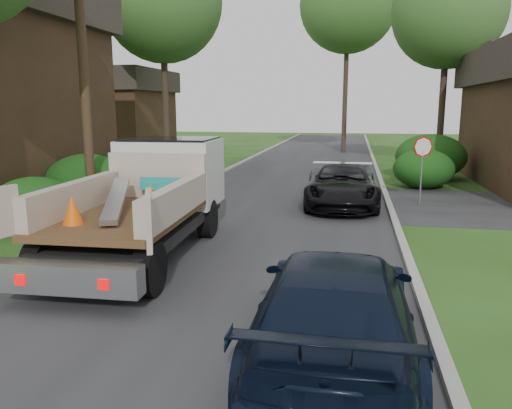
{
  "coord_description": "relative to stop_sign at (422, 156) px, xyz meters",
  "views": [
    {
      "loc": [
        2.77,
        -9.58,
        3.49
      ],
      "look_at": [
        0.53,
        1.9,
        1.2
      ],
      "focal_mm": 35.0,
      "sensor_mm": 36.0,
      "label": 1
    }
  ],
  "objects": [
    {
      "name": "tree_right_far",
      "position": [
        2.3,
        11.0,
        6.7
      ],
      "size": [
        6.0,
        6.0,
        11.5
      ],
      "color": "#2D2119",
      "rests_on": "ground"
    },
    {
      "name": "hedge_right_a",
      "position": [
        0.6,
        4.0,
        -0.93
      ],
      "size": [
        2.6,
        2.6,
        1.7
      ],
      "primitive_type": "ellipsoid",
      "color": "#143C0E",
      "rests_on": "ground"
    },
    {
      "name": "hedge_left_b",
      "position": [
        -11.7,
        -2.5,
        -0.84
      ],
      "size": [
        2.86,
        2.86,
        1.87
      ],
      "primitive_type": "ellipsoid",
      "color": "#143C0E",
      "rests_on": "ground"
    },
    {
      "name": "curb_left",
      "position": [
        -9.3,
        1.0,
        -1.72
      ],
      "size": [
        0.2,
        90.0,
        0.12
      ],
      "primitive_type": "cube",
      "color": "#9E9E99",
      "rests_on": "ground"
    },
    {
      "name": "tree_left_far",
      "position": [
        -12.7,
        8.0,
        7.2
      ],
      "size": [
        6.4,
        6.4,
        12.2
      ],
      "color": "#2D2119",
      "rests_on": "ground"
    },
    {
      "name": "hedge_left_a",
      "position": [
        -11.4,
        -6.0,
        -1.01
      ],
      "size": [
        2.34,
        2.34,
        1.53
      ],
      "primitive_type": "ellipsoid",
      "color": "#143C0E",
      "rests_on": "ground"
    },
    {
      "name": "black_pickup",
      "position": [
        -2.8,
        -0.73,
        -1.03
      ],
      "size": [
        2.64,
        5.42,
        1.48
      ],
      "primitive_type": "imported",
      "rotation": [
        0.0,
        0.0,
        0.03
      ],
      "color": "black",
      "rests_on": "ground"
    },
    {
      "name": "flatbed_truck",
      "position": [
        -7.29,
        -6.9,
        -0.33
      ],
      "size": [
        3.3,
        7.13,
        2.66
      ],
      "rotation": [
        0.0,
        0.0,
        0.04
      ],
      "color": "black",
      "rests_on": "ground"
    },
    {
      "name": "tree_center_far",
      "position": [
        -3.2,
        21.0,
        9.2
      ],
      "size": [
        7.2,
        7.2,
        14.6
      ],
      "color": "#2D2119",
      "rests_on": "ground"
    },
    {
      "name": "hedge_left_c",
      "position": [
        -12.0,
        1.0,
        -0.93
      ],
      "size": [
        2.6,
        2.6,
        1.7
      ],
      "primitive_type": "ellipsoid",
      "color": "#143C0E",
      "rests_on": "ground"
    },
    {
      "name": "house_left_far",
      "position": [
        -18.7,
        13.0,
        1.27
      ],
      "size": [
        7.56,
        7.56,
        6.0
      ],
      "color": "#382617",
      "rests_on": "ground"
    },
    {
      "name": "curb_right",
      "position": [
        -1.1,
        1.0,
        -1.72
      ],
      "size": [
        0.2,
        90.0,
        0.12
      ],
      "primitive_type": "cube",
      "color": "#9E9E99",
      "rests_on": "ground"
    },
    {
      "name": "ground",
      "position": [
        -5.2,
        -9.0,
        -1.78
      ],
      "size": [
        120.0,
        120.0,
        0.0
      ],
      "primitive_type": "plane",
      "color": "#244513",
      "rests_on": "ground"
    },
    {
      "name": "road",
      "position": [
        -5.2,
        1.0,
        -1.77
      ],
      "size": [
        8.0,
        90.0,
        0.02
      ],
      "primitive_type": "cube",
      "color": "#28282B",
      "rests_on": "ground"
    },
    {
      "name": "utility_pole",
      "position": [
        -10.68,
        -4.02,
        3.4
      ],
      "size": [
        2.42,
        1.25,
        10.0
      ],
      "color": "#382619",
      "rests_on": "ground"
    },
    {
      "name": "navy_suv",
      "position": [
        -2.6,
        -11.94,
        -1.01
      ],
      "size": [
        2.16,
        5.28,
        1.53
      ],
      "primitive_type": "imported",
      "rotation": [
        0.0,
        0.0,
        3.14
      ],
      "color": "black",
      "rests_on": "ground"
    },
    {
      "name": "hedge_right_b",
      "position": [
        1.3,
        7.0,
        -0.67
      ],
      "size": [
        3.38,
        3.38,
        2.21
      ],
      "primitive_type": "ellipsoid",
      "color": "#143C0E",
      "rests_on": "ground"
    },
    {
      "name": "stop_sign",
      "position": [
        0.0,
        0.0,
        0.0
      ],
      "size": [
        0.71,
        0.32,
        2.48
      ],
      "color": "slate",
      "rests_on": "ground"
    }
  ]
}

